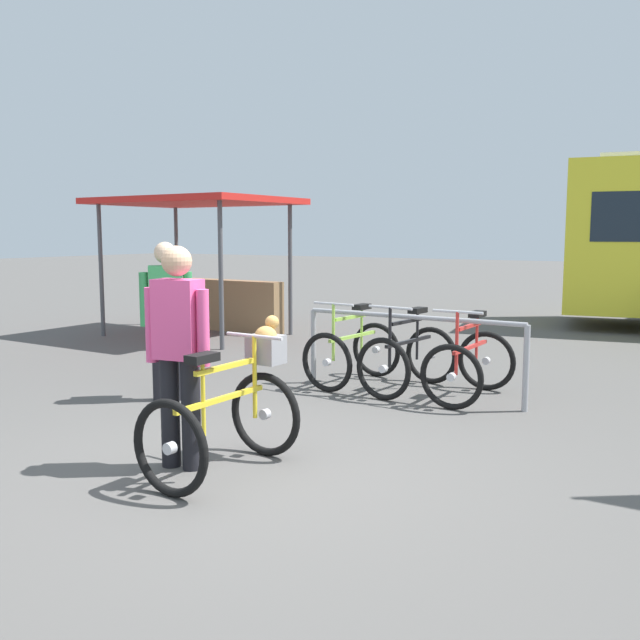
% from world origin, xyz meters
% --- Properties ---
extents(ground_plane, '(80.00, 80.00, 0.00)m').
position_xyz_m(ground_plane, '(0.00, 0.00, 0.00)').
color(ground_plane, '#514F4C').
extents(bike_rack_rail, '(2.51, 0.09, 0.88)m').
position_xyz_m(bike_rack_rail, '(-0.03, 2.82, 0.64)').
color(bike_rack_rail, '#99999E').
rests_on(bike_rack_rail, ground).
extents(racked_bike_lime, '(0.75, 1.15, 0.97)m').
position_xyz_m(racked_bike_lime, '(-0.83, 3.01, 0.37)').
color(racked_bike_lime, black).
rests_on(racked_bike_lime, ground).
extents(racked_bike_black, '(0.78, 1.15, 0.97)m').
position_xyz_m(racked_bike_black, '(-0.13, 3.00, 0.37)').
color(racked_bike_black, black).
rests_on(racked_bike_black, ground).
extents(racked_bike_red, '(0.68, 1.11, 0.97)m').
position_xyz_m(racked_bike_red, '(0.57, 2.99, 0.37)').
color(racked_bike_red, black).
rests_on(racked_bike_red, ground).
extents(featured_bicycle, '(0.69, 1.22, 1.09)m').
position_xyz_m(featured_bicycle, '(-0.18, 0.01, 0.49)').
color(featured_bicycle, black).
rests_on(featured_bicycle, ground).
extents(person_with_featured_bike, '(0.52, 0.25, 1.64)m').
position_xyz_m(person_with_featured_bike, '(-0.54, -0.16, 0.91)').
color(person_with_featured_bike, black).
rests_on(person_with_featured_bike, ground).
extents(pedestrian_with_backpack, '(0.47, 0.47, 1.64)m').
position_xyz_m(pedestrian_with_backpack, '(-2.11, 1.35, 0.94)').
color(pedestrian_with_backpack, black).
rests_on(pedestrian_with_backpack, ground).
extents(market_stall, '(3.13, 2.34, 2.30)m').
position_xyz_m(market_stall, '(-4.93, 5.34, 1.39)').
color(market_stall, '#4C4C51').
rests_on(market_stall, ground).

